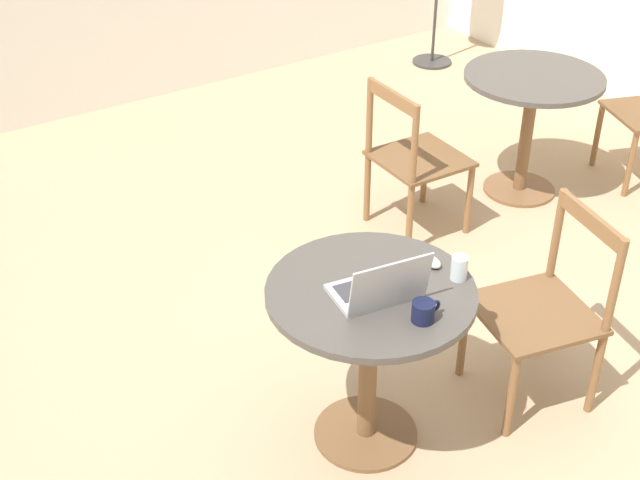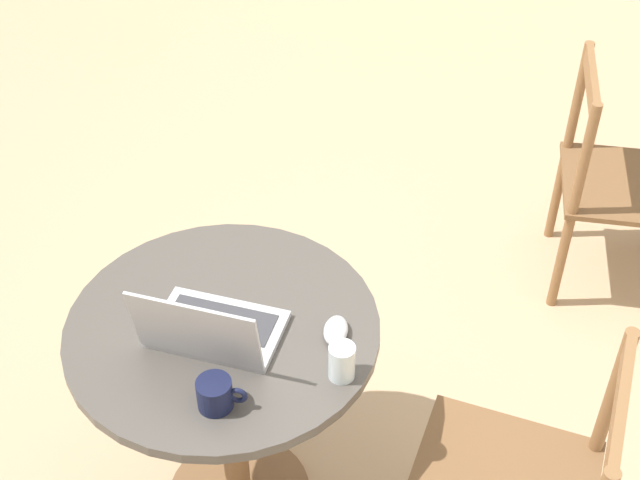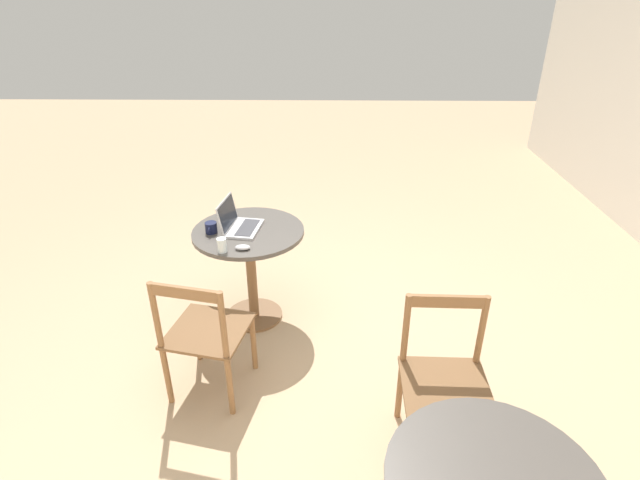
{
  "view_description": "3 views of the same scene",
  "coord_description": "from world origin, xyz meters",
  "px_view_note": "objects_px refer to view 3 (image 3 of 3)",
  "views": [
    {
      "loc": [
        -1.89,
        -2.59,
        2.69
      ],
      "look_at": [
        -0.11,
        0.16,
        0.57
      ],
      "focal_mm": 50.0,
      "sensor_mm": 36.0,
      "label": 1
    },
    {
      "loc": [
        0.18,
        -1.96,
        2.35
      ],
      "look_at": [
        -0.11,
        0.07,
        0.6
      ],
      "focal_mm": 50.0,
      "sensor_mm": 36.0,
      "label": 2
    },
    {
      "loc": [
        2.86,
        0.1,
        2.33
      ],
      "look_at": [
        -0.23,
        0.05,
        0.7
      ],
      "focal_mm": 28.0,
      "sensor_mm": 36.0,
      "label": 3
    }
  ],
  "objects_px": {
    "laptop": "(239,223)",
    "mug": "(211,228)",
    "chair_near_right": "(205,334)",
    "chair_mid_left": "(444,380)",
    "drinking_glass": "(222,245)",
    "cafe_table_near": "(250,251)",
    "mouse": "(243,247)"
  },
  "relations": [
    {
      "from": "mug",
      "to": "drinking_glass",
      "type": "bearing_deg",
      "value": 25.41
    },
    {
      "from": "chair_near_right",
      "to": "mouse",
      "type": "height_order",
      "value": "chair_near_right"
    },
    {
      "from": "mouse",
      "to": "drinking_glass",
      "type": "xyz_separation_m",
      "value": [
        0.03,
        -0.13,
        0.03
      ]
    },
    {
      "from": "chair_near_right",
      "to": "laptop",
      "type": "xyz_separation_m",
      "value": [
        -0.79,
        0.11,
        0.36
      ]
    },
    {
      "from": "chair_mid_left",
      "to": "laptop",
      "type": "relative_size",
      "value": 2.51
    },
    {
      "from": "chair_mid_left",
      "to": "mouse",
      "type": "height_order",
      "value": "chair_mid_left"
    },
    {
      "from": "cafe_table_near",
      "to": "chair_mid_left",
      "type": "bearing_deg",
      "value": 46.01
    },
    {
      "from": "chair_near_right",
      "to": "mouse",
      "type": "relative_size",
      "value": 8.71
    },
    {
      "from": "mug",
      "to": "chair_mid_left",
      "type": "bearing_deg",
      "value": 52.58
    },
    {
      "from": "chair_near_right",
      "to": "laptop",
      "type": "relative_size",
      "value": 2.51
    },
    {
      "from": "cafe_table_near",
      "to": "mug",
      "type": "height_order",
      "value": "mug"
    },
    {
      "from": "laptop",
      "to": "chair_near_right",
      "type": "bearing_deg",
      "value": -7.71
    },
    {
      "from": "mug",
      "to": "cafe_table_near",
      "type": "bearing_deg",
      "value": 100.32
    },
    {
      "from": "laptop",
      "to": "drinking_glass",
      "type": "distance_m",
      "value": 0.33
    },
    {
      "from": "chair_mid_left",
      "to": "drinking_glass",
      "type": "height_order",
      "value": "chair_mid_left"
    },
    {
      "from": "laptop",
      "to": "mug",
      "type": "xyz_separation_m",
      "value": [
        0.06,
        -0.19,
        -0.01
      ]
    },
    {
      "from": "laptop",
      "to": "cafe_table_near",
      "type": "bearing_deg",
      "value": 80.62
    },
    {
      "from": "mouse",
      "to": "drinking_glass",
      "type": "height_order",
      "value": "drinking_glass"
    },
    {
      "from": "laptop",
      "to": "mug",
      "type": "height_order",
      "value": "laptop"
    },
    {
      "from": "laptop",
      "to": "mouse",
      "type": "bearing_deg",
      "value": 12.74
    },
    {
      "from": "laptop",
      "to": "mug",
      "type": "relative_size",
      "value": 2.96
    },
    {
      "from": "chair_mid_left",
      "to": "drinking_glass",
      "type": "distance_m",
      "value": 1.59
    },
    {
      "from": "cafe_table_near",
      "to": "chair_near_right",
      "type": "relative_size",
      "value": 0.91
    },
    {
      "from": "chair_mid_left",
      "to": "mug",
      "type": "bearing_deg",
      "value": -127.42
    },
    {
      "from": "cafe_table_near",
      "to": "drinking_glass",
      "type": "distance_m",
      "value": 0.4
    },
    {
      "from": "laptop",
      "to": "mouse",
      "type": "distance_m",
      "value": 0.31
    },
    {
      "from": "chair_near_right",
      "to": "chair_mid_left",
      "type": "bearing_deg",
      "value": 74.81
    },
    {
      "from": "chair_near_right",
      "to": "mug",
      "type": "distance_m",
      "value": 0.81
    },
    {
      "from": "mug",
      "to": "mouse",
      "type": "bearing_deg",
      "value": 46.72
    },
    {
      "from": "chair_near_right",
      "to": "laptop",
      "type": "distance_m",
      "value": 0.87
    },
    {
      "from": "chair_mid_left",
      "to": "mug",
      "type": "relative_size",
      "value": 7.42
    },
    {
      "from": "cafe_table_near",
      "to": "laptop",
      "type": "bearing_deg",
      "value": -99.38
    }
  ]
}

